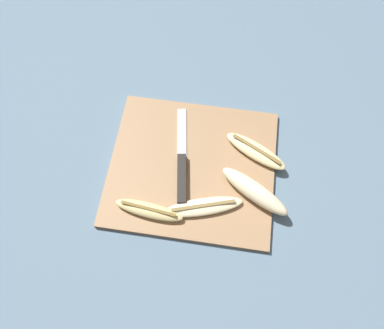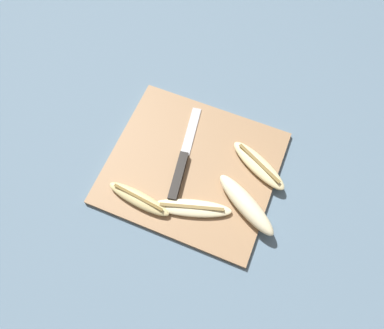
# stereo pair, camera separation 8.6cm
# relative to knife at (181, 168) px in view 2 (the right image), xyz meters

# --- Properties ---
(ground_plane) EXTENTS (4.00, 4.00, 0.00)m
(ground_plane) POSITION_rel_knife_xyz_m (0.02, 0.02, -0.02)
(ground_plane) COLOR slate
(cutting_board) EXTENTS (0.38, 0.34, 0.01)m
(cutting_board) POSITION_rel_knife_xyz_m (0.02, 0.02, -0.01)
(cutting_board) COLOR #997551
(cutting_board) RESTS_ON ground_plane
(knife) EXTENTS (0.06, 0.25, 0.02)m
(knife) POSITION_rel_knife_xyz_m (0.00, 0.00, 0.00)
(knife) COLOR black
(knife) RESTS_ON cutting_board
(banana_spotted_left) EXTENTS (0.16, 0.05, 0.02)m
(banana_spotted_left) POSITION_rel_knife_xyz_m (-0.06, -0.11, 0.00)
(banana_spotted_left) COLOR #DBC684
(banana_spotted_left) RESTS_ON cutting_board
(banana_bright_far) EXTENTS (0.17, 0.12, 0.04)m
(banana_bright_far) POSITION_rel_knife_xyz_m (0.17, -0.03, 0.01)
(banana_bright_far) COLOR beige
(banana_bright_far) RESTS_ON cutting_board
(banana_pale_long) EXTENTS (0.18, 0.09, 0.02)m
(banana_pale_long) POSITION_rel_knife_xyz_m (0.06, -0.08, 0.00)
(banana_pale_long) COLOR beige
(banana_pale_long) RESTS_ON cutting_board
(banana_soft_right) EXTENTS (0.16, 0.11, 0.02)m
(banana_soft_right) POSITION_rel_knife_xyz_m (0.16, 0.07, 0.00)
(banana_soft_right) COLOR beige
(banana_soft_right) RESTS_ON cutting_board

